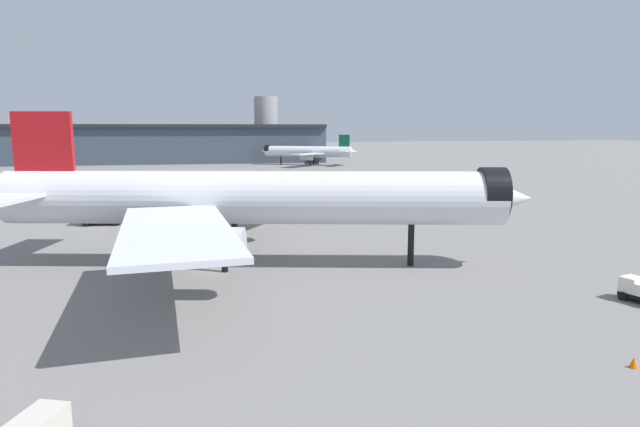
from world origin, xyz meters
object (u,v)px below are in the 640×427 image
Objects in this scene: airliner_far_taxiway at (308,152)px; traffic_cone_wingtip at (634,363)px; service_truck_front at (101,214)px; traffic_cone_near_nose at (300,212)px; airliner_near_gate at (250,199)px.

airliner_far_taxiway is 55.11× the size of traffic_cone_wingtip.
service_truck_front is 8.83× the size of traffic_cone_near_nose.
airliner_far_taxiway is 112.86m from traffic_cone_near_nose.
airliner_near_gate is at bearing 104.70° from airliner_far_taxiway.
airliner_near_gate reaches higher than traffic_cone_wingtip.
airliner_far_taxiway is 125.17m from service_truck_front.
airliner_near_gate is at bearing -109.92° from traffic_cone_near_nose.
traffic_cone_near_nose is 59.17m from traffic_cone_wingtip.
traffic_cone_near_nose is 1.04× the size of traffic_cone_wingtip.
traffic_cone_wingtip is at bearing -82.35° from traffic_cone_near_nose.
airliner_far_taxiway is at bearing 90.20° from airliner_near_gate.
airliner_far_taxiway is (35.78, 140.15, -1.78)m from airliner_near_gate.
airliner_near_gate is at bearing 123.42° from traffic_cone_wingtip.
service_truck_front is at bearing -174.22° from traffic_cone_near_nose.
traffic_cone_wingtip is at bearing -50.65° from service_truck_front.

